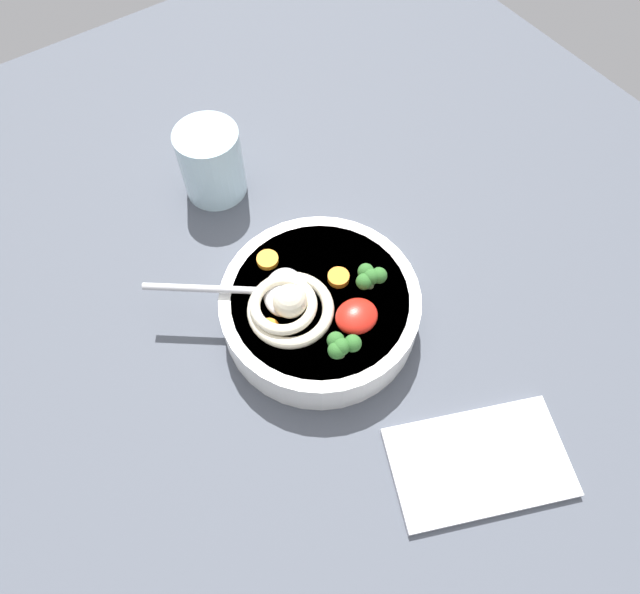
% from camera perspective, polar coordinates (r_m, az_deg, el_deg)
% --- Properties ---
extents(table_slab, '(1.21, 1.21, 0.03)m').
position_cam_1_polar(table_slab, '(0.68, -3.06, -1.68)').
color(table_slab, '#474C56').
rests_on(table_slab, ground).
extents(soup_bowl, '(0.22, 0.22, 0.05)m').
position_cam_1_polar(soup_bowl, '(0.64, 0.00, -1.09)').
color(soup_bowl, white).
rests_on(soup_bowl, table_slab).
extents(noodle_pile, '(0.10, 0.10, 0.04)m').
position_cam_1_polar(noodle_pile, '(0.60, -3.11, -0.91)').
color(noodle_pile, beige).
rests_on(noodle_pile, soup_bowl).
extents(soup_spoon, '(0.16, 0.13, 0.02)m').
position_cam_1_polar(soup_spoon, '(0.61, -4.85, 0.57)').
color(soup_spoon, '#B7B7BC').
rests_on(soup_spoon, soup_bowl).
extents(chili_sauce_dollop, '(0.05, 0.04, 0.02)m').
position_cam_1_polar(chili_sauce_dollop, '(0.59, 3.61, -1.90)').
color(chili_sauce_dollop, red).
rests_on(chili_sauce_dollop, soup_bowl).
extents(broccoli_floret_far, '(0.03, 0.03, 0.03)m').
position_cam_1_polar(broccoli_floret_far, '(0.61, 4.94, 2.02)').
color(broccoli_floret_far, '#7A9E60').
rests_on(broccoli_floret_far, soup_bowl).
extents(broccoli_floret_center, '(0.04, 0.03, 0.03)m').
position_cam_1_polar(broccoli_floret_center, '(0.57, 2.28, -4.69)').
color(broccoli_floret_center, '#7A9E60').
rests_on(broccoli_floret_center, soup_bowl).
extents(carrot_slice_front, '(0.02, 0.02, 0.01)m').
position_cam_1_polar(carrot_slice_front, '(0.62, 1.83, 1.93)').
color(carrot_slice_front, orange).
rests_on(carrot_slice_front, soup_bowl).
extents(carrot_slice_near_spoon, '(0.02, 0.02, 0.01)m').
position_cam_1_polar(carrot_slice_near_spoon, '(0.64, -4.81, 3.88)').
color(carrot_slice_near_spoon, orange).
rests_on(carrot_slice_near_spoon, soup_bowl).
extents(carrot_slice_right, '(0.02, 0.02, 0.01)m').
position_cam_1_polar(carrot_slice_right, '(0.60, -5.08, -3.17)').
color(carrot_slice_right, orange).
rests_on(carrot_slice_right, soup_bowl).
extents(drinking_glass, '(0.08, 0.08, 0.09)m').
position_cam_1_polar(drinking_glass, '(0.75, -10.63, 12.87)').
color(drinking_glass, silver).
rests_on(drinking_glass, table_slab).
extents(folded_napkin, '(0.20, 0.16, 0.01)m').
position_cam_1_polar(folded_napkin, '(0.62, 15.34, -15.39)').
color(folded_napkin, white).
rests_on(folded_napkin, table_slab).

